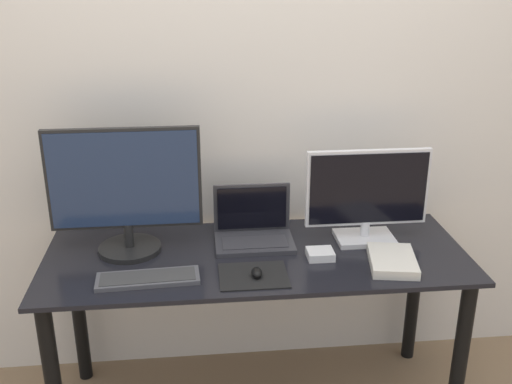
# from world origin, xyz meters

# --- Properties ---
(wall_back) EXTENTS (7.00, 0.05, 2.50)m
(wall_back) POSITION_xyz_m (0.00, 0.68, 1.25)
(wall_back) COLOR silver
(wall_back) RESTS_ON ground_plane
(desk) EXTENTS (1.61, 0.62, 0.70)m
(desk) POSITION_xyz_m (0.00, 0.31, 0.58)
(desk) COLOR black
(desk) RESTS_ON ground_plane
(monitor_left) EXTENTS (0.57, 0.24, 0.49)m
(monitor_left) POSITION_xyz_m (-0.48, 0.39, 0.95)
(monitor_left) COLOR black
(monitor_left) RESTS_ON desk
(monitor_right) EXTENTS (0.48, 0.16, 0.38)m
(monitor_right) POSITION_xyz_m (0.44, 0.39, 0.89)
(monitor_right) COLOR silver
(monitor_right) RESTS_ON desk
(laptop) EXTENTS (0.31, 0.21, 0.22)m
(laptop) POSITION_xyz_m (0.00, 0.43, 0.76)
(laptop) COLOR #333338
(laptop) RESTS_ON desk
(keyboard) EXTENTS (0.36, 0.14, 0.02)m
(keyboard) POSITION_xyz_m (-0.40, 0.14, 0.71)
(keyboard) COLOR #4C4C51
(keyboard) RESTS_ON desk
(mousepad) EXTENTS (0.24, 0.20, 0.00)m
(mousepad) POSITION_xyz_m (-0.03, 0.14, 0.71)
(mousepad) COLOR black
(mousepad) RESTS_ON desk
(mouse) EXTENTS (0.04, 0.06, 0.03)m
(mouse) POSITION_xyz_m (-0.02, 0.13, 0.72)
(mouse) COLOR black
(mouse) RESTS_ON mousepad
(book) EXTENTS (0.20, 0.26, 0.03)m
(book) POSITION_xyz_m (0.49, 0.17, 0.72)
(book) COLOR silver
(book) RESTS_ON desk
(power_brick) EXTENTS (0.10, 0.09, 0.03)m
(power_brick) POSITION_xyz_m (0.24, 0.25, 0.72)
(power_brick) COLOR white
(power_brick) RESTS_ON desk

